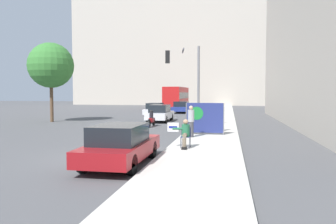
% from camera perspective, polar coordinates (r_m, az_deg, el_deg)
% --- Properties ---
extents(ground_plane, '(160.00, 160.00, 0.00)m').
position_cam_1_polar(ground_plane, '(12.76, -11.03, -7.89)').
color(ground_plane, '#4F4F51').
extents(sidewalk_curb, '(3.14, 90.00, 0.14)m').
position_cam_1_polar(sidewalk_curb, '(26.76, 8.34, -1.85)').
color(sidewalk_curb, beige).
rests_on(sidewalk_curb, ground_plane).
extents(building_backdrop_far, '(52.00, 12.00, 37.80)m').
position_cam_1_polar(building_backdrop_far, '(72.78, 5.32, 16.36)').
color(building_backdrop_far, '#BCB2A3').
rests_on(building_backdrop_far, ground_plane).
extents(seated_protester, '(0.97, 0.77, 1.22)m').
position_cam_1_polar(seated_protester, '(13.89, 2.94, -3.59)').
color(seated_protester, '#474C56').
rests_on(seated_protester, sidewalk_curb).
extents(jogger_on_sidewalk, '(0.34, 0.34, 1.66)m').
position_cam_1_polar(jogger_on_sidewalk, '(17.28, 4.02, -1.61)').
color(jogger_on_sidewalk, '#424247').
rests_on(jogger_on_sidewalk, sidewalk_curb).
extents(pedestrian_behind, '(0.34, 0.34, 1.65)m').
position_cam_1_polar(pedestrian_behind, '(20.05, 8.95, -0.98)').
color(pedestrian_behind, '#756651').
rests_on(pedestrian_behind, sidewalk_curb).
extents(protest_banner, '(2.15, 0.06, 1.77)m').
position_cam_1_polar(protest_banner, '(18.43, 6.38, -1.01)').
color(protest_banner, slate).
rests_on(protest_banner, sidewalk_curb).
extents(traffic_light_pole, '(2.31, 2.08, 5.47)m').
position_cam_1_polar(traffic_light_pole, '(22.21, 3.28, 6.73)').
color(traffic_light_pole, slate).
rests_on(traffic_light_pole, sidewalk_curb).
extents(parked_car_curbside, '(1.77, 4.36, 1.40)m').
position_cam_1_polar(parked_car_curbside, '(11.39, -8.26, -5.62)').
color(parked_car_curbside, maroon).
rests_on(parked_car_curbside, ground_plane).
extents(car_on_road_nearest, '(1.72, 4.44, 1.47)m').
position_cam_1_polar(car_on_road_nearest, '(28.23, -1.41, -0.20)').
color(car_on_road_nearest, silver).
rests_on(car_on_road_nearest, ground_plane).
extents(car_on_road_midblock, '(1.71, 4.14, 1.42)m').
position_cam_1_polar(car_on_road_midblock, '(34.70, -2.27, 0.42)').
color(car_on_road_midblock, silver).
rests_on(car_on_road_midblock, ground_plane).
extents(car_on_road_distant, '(1.87, 4.55, 1.43)m').
position_cam_1_polar(car_on_road_distant, '(40.64, 2.35, 0.85)').
color(car_on_road_distant, navy).
rests_on(car_on_road_distant, ground_plane).
extents(city_bus_on_road, '(2.49, 11.02, 3.37)m').
position_cam_1_polar(city_bus_on_road, '(51.98, 1.51, 2.74)').
color(city_bus_on_road, red).
rests_on(city_bus_on_road, ground_plane).
extents(motorcycle_on_road, '(0.28, 2.03, 1.22)m').
position_cam_1_polar(motorcycle_on_road, '(24.12, -2.90, -1.28)').
color(motorcycle_on_road, maroon).
rests_on(motorcycle_on_road, ground_plane).
extents(street_tree_near_curb, '(3.83, 3.83, 6.73)m').
position_cam_1_polar(street_tree_near_curb, '(29.77, -19.73, 7.63)').
color(street_tree_near_curb, brown).
rests_on(street_tree_near_curb, ground_plane).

